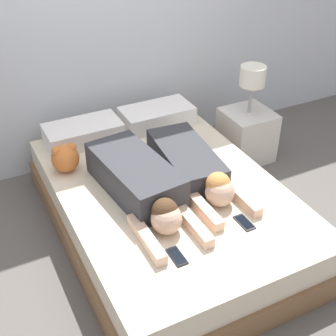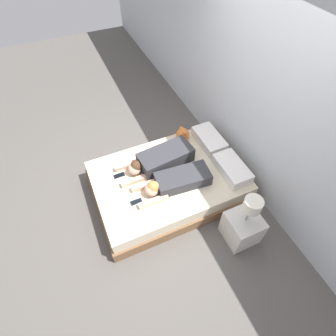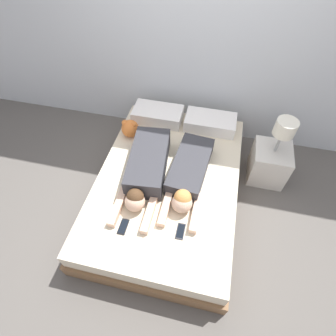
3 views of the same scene
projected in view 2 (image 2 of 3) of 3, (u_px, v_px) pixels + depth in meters
ground_plane at (168, 190)px, 4.03m from camera, size 12.00×12.00×0.00m
wall_back at (255, 100)px, 3.35m from camera, size 12.00×0.06×2.60m
bed at (168, 183)px, 3.89m from camera, size 1.50×2.14×0.39m
pillow_head_left at (209, 139)px, 4.09m from camera, size 0.60×0.32×0.15m
pillow_head_right at (232, 169)px, 3.71m from camera, size 0.60×0.32×0.15m
person_left at (160, 160)px, 3.77m from camera, size 0.44×1.14×0.24m
person_right at (175, 182)px, 3.55m from camera, size 0.40×1.08×0.22m
cell_phone_left at (119, 175)px, 3.72m from camera, size 0.07×0.16×0.01m
cell_phone_right at (136, 202)px, 3.44m from camera, size 0.07×0.16×0.01m
plush_toy at (183, 134)px, 4.12m from camera, size 0.20×0.20×0.21m
nightstand at (243, 226)px, 3.34m from camera, size 0.41×0.41×0.87m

